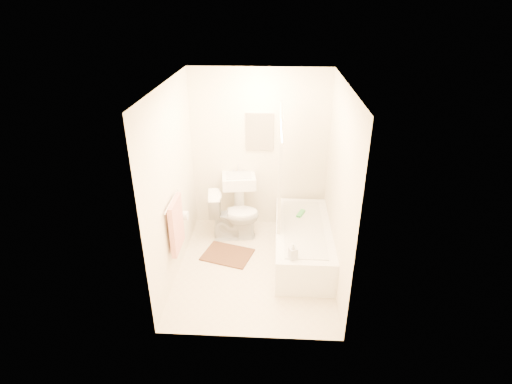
# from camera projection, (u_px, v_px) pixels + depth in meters

# --- Properties ---
(floor) EXTENTS (2.40, 2.40, 0.00)m
(floor) POSITION_uv_depth(u_px,v_px,m) (255.00, 268.00, 5.30)
(floor) COLOR beige
(floor) RESTS_ON ground
(ceiling) EXTENTS (2.40, 2.40, 0.00)m
(ceiling) POSITION_uv_depth(u_px,v_px,m) (255.00, 85.00, 4.24)
(ceiling) COLOR white
(ceiling) RESTS_ON ground
(wall_back) EXTENTS (2.00, 0.02, 2.40)m
(wall_back) POSITION_uv_depth(u_px,v_px,m) (260.00, 151.00, 5.85)
(wall_back) COLOR beige
(wall_back) RESTS_ON ground
(wall_left) EXTENTS (0.02, 2.40, 2.40)m
(wall_left) POSITION_uv_depth(u_px,v_px,m) (172.00, 184.00, 4.82)
(wall_left) COLOR beige
(wall_left) RESTS_ON ground
(wall_right) EXTENTS (0.02, 2.40, 2.40)m
(wall_right) POSITION_uv_depth(u_px,v_px,m) (339.00, 188.00, 4.72)
(wall_right) COLOR beige
(wall_right) RESTS_ON ground
(mirror) EXTENTS (0.40, 0.03, 0.55)m
(mirror) POSITION_uv_depth(u_px,v_px,m) (260.00, 132.00, 5.69)
(mirror) COLOR white
(mirror) RESTS_ON wall_back
(curtain_rod) EXTENTS (0.03, 1.70, 0.03)m
(curtain_rod) POSITION_uv_depth(u_px,v_px,m) (282.00, 119.00, 4.49)
(curtain_rod) COLOR silver
(curtain_rod) RESTS_ON wall_back
(shower_curtain) EXTENTS (0.04, 0.80, 1.55)m
(shower_curtain) POSITION_uv_depth(u_px,v_px,m) (280.00, 169.00, 5.20)
(shower_curtain) COLOR silver
(shower_curtain) RESTS_ON curtain_rod
(towel_bar) EXTENTS (0.02, 0.60, 0.02)m
(towel_bar) POSITION_uv_depth(u_px,v_px,m) (171.00, 201.00, 4.64)
(towel_bar) COLOR silver
(towel_bar) RESTS_ON wall_left
(towel) EXTENTS (0.06, 0.45, 0.66)m
(towel) POSITION_uv_depth(u_px,v_px,m) (176.00, 225.00, 4.78)
(towel) COLOR #CC7266
(towel) RESTS_ON towel_bar
(toilet_paper) EXTENTS (0.11, 0.12, 0.12)m
(toilet_paper) POSITION_uv_depth(u_px,v_px,m) (184.00, 216.00, 5.15)
(toilet_paper) COLOR white
(toilet_paper) RESTS_ON wall_left
(toilet) EXTENTS (0.79, 0.51, 0.72)m
(toilet) POSITION_uv_depth(u_px,v_px,m) (234.00, 215.00, 5.84)
(toilet) COLOR silver
(toilet) RESTS_ON floor
(sink) EXTENTS (0.53, 0.45, 0.95)m
(sink) POSITION_uv_depth(u_px,v_px,m) (239.00, 199.00, 6.06)
(sink) COLOR white
(sink) RESTS_ON floor
(bathtub) EXTENTS (0.73, 1.67, 0.47)m
(bathtub) POSITION_uv_depth(u_px,v_px,m) (303.00, 242.00, 5.43)
(bathtub) COLOR white
(bathtub) RESTS_ON floor
(bath_mat) EXTENTS (0.76, 0.65, 0.02)m
(bath_mat) POSITION_uv_depth(u_px,v_px,m) (227.00, 255.00, 5.55)
(bath_mat) COLOR #47231C
(bath_mat) RESTS_ON floor
(soap_bottle) EXTENTS (0.12, 0.12, 0.21)m
(soap_bottle) POSITION_uv_depth(u_px,v_px,m) (293.00, 251.00, 4.65)
(soap_bottle) COLOR silver
(soap_bottle) RESTS_ON bathtub
(scrub_brush) EXTENTS (0.14, 0.22, 0.04)m
(scrub_brush) POSITION_uv_depth(u_px,v_px,m) (301.00, 214.00, 5.62)
(scrub_brush) COLOR green
(scrub_brush) RESTS_ON bathtub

